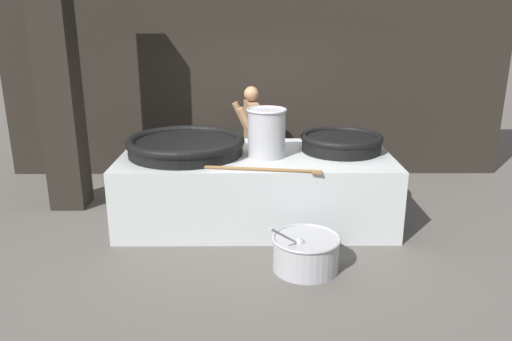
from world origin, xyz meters
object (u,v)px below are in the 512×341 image
stock_pot (267,132)px  prep_bowl_vegetables (306,251)px  giant_wok_far (341,142)px  giant_wok_near (186,145)px  cook (251,135)px

stock_pot → prep_bowl_vegetables: 1.70m
stock_pot → giant_wok_far: bearing=14.3°
giant_wok_far → prep_bowl_vegetables: size_ratio=1.33×
giant_wok_far → prep_bowl_vegetables: giant_wok_far is taller
giant_wok_near → stock_pot: size_ratio=2.50×
cook → prep_bowl_vegetables: (0.60, -2.68, -0.67)m
giant_wok_far → stock_pot: stock_pot is taller
giant_wok_far → prep_bowl_vegetables: bearing=-111.4°
giant_wok_near → cook: 1.54m
giant_wok_near → stock_pot: bearing=-6.1°
stock_pot → prep_bowl_vegetables: size_ratio=0.75×
giant_wok_near → prep_bowl_vegetables: size_ratio=1.88×
giant_wok_near → prep_bowl_vegetables: (1.45, -1.41, -0.83)m
giant_wok_near → giant_wok_far: 2.07m
giant_wok_near → giant_wok_far: (2.06, 0.14, 0.00)m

